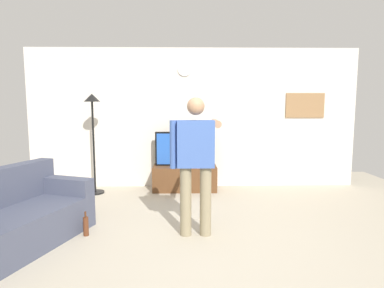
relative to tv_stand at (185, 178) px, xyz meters
name	(u,v)px	position (x,y,z in m)	size (l,w,h in m)	color
ground_plane	(198,252)	(0.16, -2.60, -0.23)	(8.40, 8.40, 0.00)	#B2A893
back_wall	(193,118)	(0.16, 0.35, 1.12)	(6.40, 0.10, 2.70)	silver
tv_stand	(185,178)	(0.00, 0.00, 0.00)	(1.19, 0.53, 0.47)	brown
television	(185,149)	(0.00, 0.05, 0.55)	(1.11, 0.07, 0.64)	black
wall_clock	(185,69)	(0.00, 0.29, 2.06)	(0.26, 0.26, 0.03)	white
framed_picture	(305,105)	(2.35, 0.30, 1.37)	(0.75, 0.04, 0.48)	#997047
floor_lamp	(93,123)	(-1.65, -0.19, 1.06)	(0.32, 0.32, 1.81)	black
person_standing_nearer_lamp	(196,158)	(0.14, -2.11, 0.73)	(0.62, 0.78, 1.69)	gray
side_couch	(14,219)	(-1.93, -2.39, 0.09)	(1.36, 1.88, 0.87)	#474C60
beverage_bottle	(86,226)	(-1.21, -2.12, -0.11)	(0.07, 0.07, 0.30)	#592D19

